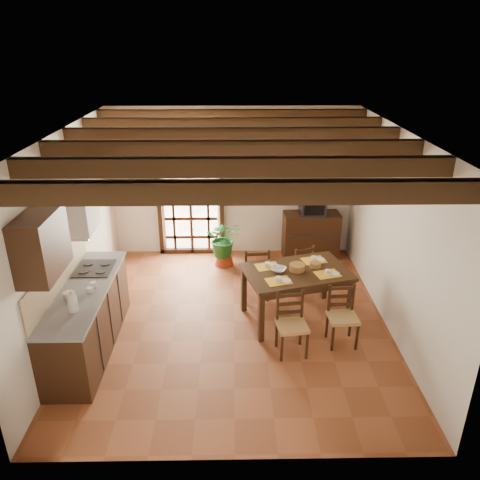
{
  "coord_description": "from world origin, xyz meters",
  "views": [
    {
      "loc": [
        -0.0,
        -5.93,
        3.91
      ],
      "look_at": [
        0.1,
        0.4,
        1.15
      ],
      "focal_mm": 35.0,
      "sensor_mm": 36.0,
      "label": 1
    }
  ],
  "objects_px": {
    "kitchen_counter": "(87,317)",
    "dining_table": "(297,277)",
    "crt_tv": "(313,204)",
    "pendant_lamp": "(301,184)",
    "chair_near_left": "(291,335)",
    "chair_near_right": "(342,326)",
    "chair_far_left": "(256,281)",
    "chair_far_right": "(298,276)",
    "sideboard": "(311,235)",
    "potted_plant": "(224,237)"
  },
  "relations": [
    {
      "from": "dining_table",
      "to": "crt_tv",
      "type": "relative_size",
      "value": 3.67
    },
    {
      "from": "dining_table",
      "to": "sideboard",
      "type": "height_order",
      "value": "sideboard"
    },
    {
      "from": "kitchen_counter",
      "to": "chair_near_left",
      "type": "xyz_separation_m",
      "value": [
        2.72,
        -0.15,
        -0.21
      ]
    },
    {
      "from": "chair_far_left",
      "to": "crt_tv",
      "type": "height_order",
      "value": "crt_tv"
    },
    {
      "from": "chair_near_right",
      "to": "potted_plant",
      "type": "xyz_separation_m",
      "value": [
        -1.65,
        2.45,
        0.31
      ]
    },
    {
      "from": "sideboard",
      "to": "chair_far_left",
      "type": "bearing_deg",
      "value": -128.55
    },
    {
      "from": "chair_near_right",
      "to": "chair_far_left",
      "type": "distance_m",
      "value": 1.69
    },
    {
      "from": "chair_far_right",
      "to": "pendant_lamp",
      "type": "distance_m",
      "value": 1.96
    },
    {
      "from": "kitchen_counter",
      "to": "chair_near_right",
      "type": "height_order",
      "value": "kitchen_counter"
    },
    {
      "from": "sideboard",
      "to": "pendant_lamp",
      "type": "relative_size",
      "value": 1.23
    },
    {
      "from": "chair_far_right",
      "to": "sideboard",
      "type": "height_order",
      "value": "sideboard"
    },
    {
      "from": "crt_tv",
      "to": "chair_far_left",
      "type": "bearing_deg",
      "value": -126.65
    },
    {
      "from": "dining_table",
      "to": "potted_plant",
      "type": "distance_m",
      "value": 2.12
    },
    {
      "from": "chair_far_left",
      "to": "sideboard",
      "type": "height_order",
      "value": "chair_far_left"
    },
    {
      "from": "chair_far_right",
      "to": "sideboard",
      "type": "relative_size",
      "value": 0.82
    },
    {
      "from": "chair_far_left",
      "to": "sideboard",
      "type": "distance_m",
      "value": 1.89
    },
    {
      "from": "kitchen_counter",
      "to": "chair_near_left",
      "type": "bearing_deg",
      "value": -3.21
    },
    {
      "from": "chair_near_right",
      "to": "crt_tv",
      "type": "bearing_deg",
      "value": 86.89
    },
    {
      "from": "potted_plant",
      "to": "kitchen_counter",
      "type": "bearing_deg",
      "value": -125.64
    },
    {
      "from": "kitchen_counter",
      "to": "potted_plant",
      "type": "xyz_separation_m",
      "value": [
        1.79,
        2.49,
        0.1
      ]
    },
    {
      "from": "chair_near_right",
      "to": "chair_far_right",
      "type": "relative_size",
      "value": 0.99
    },
    {
      "from": "dining_table",
      "to": "chair_far_right",
      "type": "height_order",
      "value": "chair_far_right"
    },
    {
      "from": "sideboard",
      "to": "crt_tv",
      "type": "relative_size",
      "value": 2.26
    },
    {
      "from": "kitchen_counter",
      "to": "sideboard",
      "type": "relative_size",
      "value": 2.17
    },
    {
      "from": "dining_table",
      "to": "kitchen_counter",
      "type": "bearing_deg",
      "value": 177.94
    },
    {
      "from": "sideboard",
      "to": "crt_tv",
      "type": "xyz_separation_m",
      "value": [
        -0.0,
        -0.01,
        0.63
      ]
    },
    {
      "from": "dining_table",
      "to": "chair_far_left",
      "type": "xyz_separation_m",
      "value": [
        -0.56,
        0.63,
        -0.42
      ]
    },
    {
      "from": "chair_far_right",
      "to": "kitchen_counter",
      "type": "bearing_deg",
      "value": 0.19
    },
    {
      "from": "dining_table",
      "to": "crt_tv",
      "type": "height_order",
      "value": "crt_tv"
    },
    {
      "from": "kitchen_counter",
      "to": "chair_far_left",
      "type": "xyz_separation_m",
      "value": [
        2.31,
        1.31,
        -0.19
      ]
    },
    {
      "from": "potted_plant",
      "to": "dining_table",
      "type": "bearing_deg",
      "value": -58.99
    },
    {
      "from": "chair_near_left",
      "to": "crt_tv",
      "type": "relative_size",
      "value": 1.85
    },
    {
      "from": "kitchen_counter",
      "to": "chair_far_right",
      "type": "distance_m",
      "value": 3.39
    },
    {
      "from": "sideboard",
      "to": "pendant_lamp",
      "type": "xyz_separation_m",
      "value": [
        -0.56,
        -2.05,
        1.64
      ]
    },
    {
      "from": "dining_table",
      "to": "chair_far_right",
      "type": "xyz_separation_m",
      "value": [
        0.16,
        0.83,
        -0.43
      ]
    },
    {
      "from": "crt_tv",
      "to": "pendant_lamp",
      "type": "distance_m",
      "value": 2.34
    },
    {
      "from": "dining_table",
      "to": "chair_near_left",
      "type": "bearing_deg",
      "value": -115.89
    },
    {
      "from": "chair_near_right",
      "to": "kitchen_counter",
      "type": "bearing_deg",
      "value": 177.52
    },
    {
      "from": "sideboard",
      "to": "crt_tv",
      "type": "distance_m",
      "value": 0.63
    },
    {
      "from": "chair_far_left",
      "to": "pendant_lamp",
      "type": "xyz_separation_m",
      "value": [
        0.56,
        -0.53,
        1.8
      ]
    },
    {
      "from": "chair_near_right",
      "to": "chair_far_right",
      "type": "bearing_deg",
      "value": 102.13
    },
    {
      "from": "chair_near_right",
      "to": "sideboard",
      "type": "height_order",
      "value": "sideboard"
    },
    {
      "from": "chair_near_left",
      "to": "sideboard",
      "type": "xyz_separation_m",
      "value": [
        0.71,
        2.98,
        0.17
      ]
    },
    {
      "from": "kitchen_counter",
      "to": "dining_table",
      "type": "xyz_separation_m",
      "value": [
        2.87,
        0.68,
        0.23
      ]
    },
    {
      "from": "pendant_lamp",
      "to": "sideboard",
      "type": "bearing_deg",
      "value": 74.81
    },
    {
      "from": "pendant_lamp",
      "to": "potted_plant",
      "type": "bearing_deg",
      "value": 122.46
    },
    {
      "from": "chair_near_left",
      "to": "sideboard",
      "type": "relative_size",
      "value": 0.82
    },
    {
      "from": "crt_tv",
      "to": "pendant_lamp",
      "type": "bearing_deg",
      "value": -105.38
    },
    {
      "from": "chair_near_left",
      "to": "chair_far_right",
      "type": "distance_m",
      "value": 1.69
    },
    {
      "from": "crt_tv",
      "to": "sideboard",
      "type": "bearing_deg",
      "value": 89.85
    }
  ]
}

